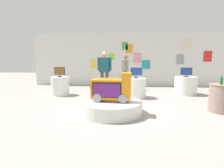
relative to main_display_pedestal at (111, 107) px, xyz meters
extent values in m
plane|color=gray|center=(0.38, 0.51, -0.16)|extent=(30.00, 30.00, 0.00)
cube|color=silver|center=(0.38, 5.27, 1.26)|extent=(10.29, 0.10, 2.84)
cube|color=pink|center=(0.98, 5.21, 1.37)|extent=(0.41, 0.02, 0.53)
cube|color=beige|center=(3.52, 5.21, 2.10)|extent=(0.50, 0.02, 0.52)
cube|color=orange|center=(0.53, 5.21, 1.85)|extent=(0.36, 0.02, 0.44)
cube|color=gray|center=(3.21, 5.21, 1.28)|extent=(0.39, 0.02, 0.52)
cube|color=red|center=(4.61, 5.21, 1.44)|extent=(0.41, 0.02, 0.55)
cube|color=green|center=(0.29, 5.21, 1.99)|extent=(0.30, 0.02, 0.41)
cube|color=#9ECC33|center=(-0.43, 5.21, 1.43)|extent=(0.32, 0.02, 0.33)
cube|color=teal|center=(1.43, 5.21, 1.00)|extent=(0.45, 0.02, 0.47)
cube|color=yellow|center=(-1.43, 5.21, 1.01)|extent=(0.31, 0.02, 0.49)
cylinder|color=silver|center=(0.00, 0.00, 0.00)|extent=(1.61, 1.61, 0.32)
cylinder|color=gray|center=(-0.32, 0.03, 0.27)|extent=(0.25, 0.44, 0.22)
cylinder|color=gray|center=(0.32, -0.03, 0.27)|extent=(0.25, 0.44, 0.22)
cube|color=orange|center=(0.00, 0.00, 0.47)|extent=(1.03, 0.46, 0.50)
cube|color=orange|center=(0.39, -0.03, 0.81)|extent=(0.25, 0.39, 0.17)
cube|color=black|center=(-0.10, -0.19, 0.47)|extent=(0.72, 0.07, 0.38)
cube|color=#561E6B|center=(-0.10, -0.19, 0.47)|extent=(0.68, 0.07, 0.34)
cube|color=#B2B2B7|center=(0.00, 0.00, 0.75)|extent=(0.80, 0.09, 0.02)
cylinder|color=silver|center=(2.80, 2.88, 0.20)|extent=(0.87, 0.87, 0.72)
cylinder|color=black|center=(2.80, 2.88, 0.57)|extent=(0.24, 0.24, 0.02)
cylinder|color=black|center=(2.80, 2.88, 0.61)|extent=(0.04, 0.04, 0.05)
cube|color=black|center=(2.80, 2.88, 0.78)|extent=(0.43, 0.12, 0.29)
cube|color=navy|center=(2.80, 2.86, 0.78)|extent=(0.39, 0.09, 0.26)
cylinder|color=silver|center=(-2.25, 2.33, 0.20)|extent=(0.70, 0.70, 0.72)
cylinder|color=black|center=(-2.25, 2.33, 0.57)|extent=(0.18, 0.18, 0.02)
cylinder|color=black|center=(-2.25, 2.33, 0.62)|extent=(0.04, 0.04, 0.07)
cube|color=black|center=(-2.25, 2.33, 0.80)|extent=(0.43, 0.08, 0.30)
cube|color=brown|center=(-2.25, 2.31, 0.80)|extent=(0.40, 0.05, 0.27)
cylinder|color=silver|center=(0.74, 2.07, 0.20)|extent=(0.73, 0.73, 0.72)
cylinder|color=black|center=(0.74, 2.07, 0.57)|extent=(0.17, 0.17, 0.02)
cylinder|color=black|center=(0.74, 2.07, 0.62)|extent=(0.04, 0.04, 0.07)
cube|color=silver|center=(0.74, 2.07, 0.81)|extent=(0.47, 0.14, 0.32)
cube|color=navy|center=(0.75, 2.05, 0.81)|extent=(0.42, 0.11, 0.29)
cylinder|color=gray|center=(2.93, 0.36, 0.21)|extent=(0.66, 0.66, 0.74)
cylinder|color=gray|center=(2.93, 0.36, 0.57)|extent=(0.68, 0.68, 0.02)
cylinder|color=#195926|center=(2.84, 0.30, 0.67)|extent=(0.06, 0.06, 0.18)
cylinder|color=#195926|center=(2.84, 0.30, 0.79)|extent=(0.03, 0.03, 0.06)
cylinder|color=black|center=(0.31, 3.74, 0.27)|extent=(0.12, 0.12, 0.86)
cylinder|color=black|center=(0.36, 3.94, 0.27)|extent=(0.12, 0.12, 0.86)
cube|color=gray|center=(0.34, 3.84, 0.98)|extent=(0.29, 0.42, 0.55)
sphere|color=#8C6647|center=(0.34, 3.84, 1.38)|extent=(0.20, 0.20, 0.20)
cylinder|color=gray|center=(0.28, 3.61, 1.01)|extent=(0.08, 0.08, 0.49)
cylinder|color=gray|center=(0.40, 4.07, 1.01)|extent=(0.08, 0.08, 0.49)
cylinder|color=#38332D|center=(-0.55, 2.31, 0.31)|extent=(0.12, 0.12, 0.93)
cylinder|color=#38332D|center=(-0.36, 2.28, 0.31)|extent=(0.12, 0.12, 0.93)
cube|color=#194751|center=(-0.46, 2.29, 1.05)|extent=(0.41, 0.26, 0.55)
sphere|color=tan|center=(-0.46, 2.29, 1.46)|extent=(0.20, 0.20, 0.20)
cylinder|color=#194751|center=(-0.69, 2.34, 1.08)|extent=(0.08, 0.08, 0.50)
cylinder|color=#194751|center=(-0.22, 2.25, 1.08)|extent=(0.08, 0.08, 0.50)
camera|label=1|loc=(0.39, -4.43, 1.18)|focal=28.20mm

